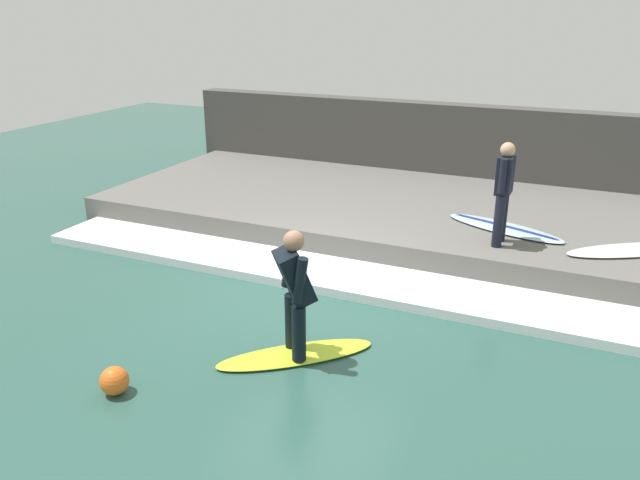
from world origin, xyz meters
TOP-DOWN VIEW (x-y plane):
  - ground_plane at (0.00, 0.00)m, footprint 28.00×28.00m
  - concrete_ledge at (3.41, 0.00)m, footprint 4.40×10.29m
  - back_wall at (5.86, 0.00)m, footprint 0.50×10.80m
  - wave_foam_crest at (0.65, 0.00)m, footprint 1.11×9.77m
  - surfboard_riding at (-1.51, -0.55)m, footprint 1.58×1.71m
  - surfer_riding at (-1.51, -0.55)m, footprint 0.58×0.58m
  - surfer_waiting_near at (1.93, -2.23)m, footprint 0.51×0.22m
  - surfboard_waiting_near at (2.59, -2.22)m, footprint 1.18×2.04m
  - surfboard_spare at (2.37, -4.06)m, footprint 1.58×2.00m
  - marker_buoy at (-2.92, 0.85)m, footprint 0.30×0.30m

SIDE VIEW (x-z plane):
  - ground_plane at x=0.00m, z-range 0.00..0.00m
  - surfboard_riding at x=-1.51m, z-range 0.00..0.06m
  - wave_foam_crest at x=0.65m, z-range 0.00..0.13m
  - marker_buoy at x=-2.92m, z-range 0.00..0.30m
  - concrete_ledge at x=3.41m, z-range 0.00..0.46m
  - surfboard_spare at x=2.37m, z-range 0.46..0.52m
  - surfboard_waiting_near at x=2.59m, z-range 0.46..0.53m
  - surfer_riding at x=-1.51m, z-range 0.14..1.63m
  - back_wall at x=5.86m, z-range 0.00..1.90m
  - surfer_waiting_near at x=1.93m, z-range 0.56..2.09m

